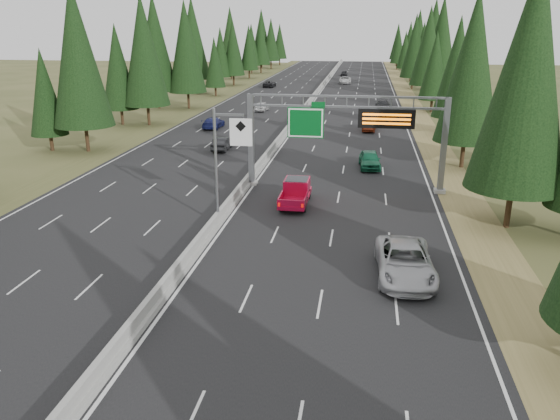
# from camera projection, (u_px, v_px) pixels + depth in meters

# --- Properties ---
(road) EXTENTS (32.00, 260.00, 0.08)m
(road) POSITION_uv_depth(u_px,v_px,m) (305.00, 110.00, 89.61)
(road) COLOR black
(road) RESTS_ON ground
(shoulder_right) EXTENTS (3.60, 260.00, 0.06)m
(shoulder_right) POSITION_uv_depth(u_px,v_px,m) (415.00, 112.00, 87.04)
(shoulder_right) COLOR olive
(shoulder_right) RESTS_ON ground
(shoulder_left) EXTENTS (3.60, 260.00, 0.06)m
(shoulder_left) POSITION_uv_depth(u_px,v_px,m) (200.00, 108.00, 92.18)
(shoulder_left) COLOR #424821
(shoulder_left) RESTS_ON ground
(median_barrier) EXTENTS (0.70, 260.00, 0.85)m
(median_barrier) POSITION_uv_depth(u_px,v_px,m) (305.00, 108.00, 89.49)
(median_barrier) COLOR gray
(median_barrier) RESTS_ON road
(sign_gantry) EXTENTS (16.75, 0.98, 7.80)m
(sign_gantry) POSITION_uv_depth(u_px,v_px,m) (353.00, 128.00, 44.41)
(sign_gantry) COLOR slate
(sign_gantry) RESTS_ON road
(hov_sign_pole) EXTENTS (2.80, 0.50, 8.00)m
(hov_sign_pole) POSITION_uv_depth(u_px,v_px,m) (224.00, 159.00, 36.51)
(hov_sign_pole) COLOR slate
(hov_sign_pole) RESTS_ON road
(tree_row_right) EXTENTS (11.40, 240.40, 18.69)m
(tree_row_right) POSITION_uv_depth(u_px,v_px,m) (461.00, 58.00, 71.68)
(tree_row_right) COLOR black
(tree_row_right) RESTS_ON ground
(tree_row_left) EXTENTS (12.23, 237.55, 18.82)m
(tree_row_left) POSITION_uv_depth(u_px,v_px,m) (143.00, 53.00, 78.28)
(tree_row_left) COLOR black
(tree_row_left) RESTS_ON ground
(silver_minivan) EXTENTS (3.24, 6.60, 1.80)m
(silver_minivan) POSITION_uv_depth(u_px,v_px,m) (405.00, 262.00, 29.76)
(silver_minivan) COLOR #B1B2B6
(silver_minivan) RESTS_ON road
(red_pickup) EXTENTS (2.00, 5.59, 1.82)m
(red_pickup) POSITION_uv_depth(u_px,v_px,m) (296.00, 190.00, 42.25)
(red_pickup) COLOR black
(red_pickup) RESTS_ON road
(car_ahead_green) EXTENTS (2.30, 4.97, 1.65)m
(car_ahead_green) POSITION_uv_depth(u_px,v_px,m) (370.00, 159.00, 52.75)
(car_ahead_green) COLOR #16613F
(car_ahead_green) RESTS_ON road
(car_ahead_dkred) EXTENTS (1.91, 4.77, 1.54)m
(car_ahead_dkred) POSITION_uv_depth(u_px,v_px,m) (369.00, 125.00, 71.45)
(car_ahead_dkred) COLOR #561B0C
(car_ahead_dkred) RESTS_ON road
(car_ahead_dkgrey) EXTENTS (2.41, 5.60, 1.61)m
(car_ahead_dkgrey) POSITION_uv_depth(u_px,v_px,m) (383.00, 105.00, 88.59)
(car_ahead_dkgrey) COLOR black
(car_ahead_dkgrey) RESTS_ON road
(car_ahead_white) EXTENTS (2.87, 5.91, 1.62)m
(car_ahead_white) POSITION_uv_depth(u_px,v_px,m) (345.00, 80.00, 129.74)
(car_ahead_white) COLOR silver
(car_ahead_white) RESTS_ON road
(car_ahead_far) EXTENTS (1.90, 4.31, 1.44)m
(car_ahead_far) POSITION_uv_depth(u_px,v_px,m) (344.00, 73.00, 149.20)
(car_ahead_far) COLOR black
(car_ahead_far) RESTS_ON road
(car_onc_near) EXTENTS (1.64, 4.43, 1.45)m
(car_onc_near) POSITION_uv_depth(u_px,v_px,m) (222.00, 143.00, 60.41)
(car_onc_near) COLOR black
(car_onc_near) RESTS_ON road
(car_onc_blue) EXTENTS (2.15, 5.13, 1.48)m
(car_onc_blue) POSITION_uv_depth(u_px,v_px,m) (213.00, 123.00, 73.20)
(car_onc_blue) COLOR navy
(car_onc_blue) RESTS_ON road
(car_onc_white) EXTENTS (2.09, 4.45, 1.47)m
(car_onc_white) POSITION_uv_depth(u_px,v_px,m) (262.00, 106.00, 88.04)
(car_onc_white) COLOR silver
(car_onc_white) RESTS_ON road
(car_onc_far) EXTENTS (2.41, 5.13, 1.42)m
(car_onc_far) POSITION_uv_depth(u_px,v_px,m) (270.00, 84.00, 122.42)
(car_onc_far) COLOR black
(car_onc_far) RESTS_ON road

